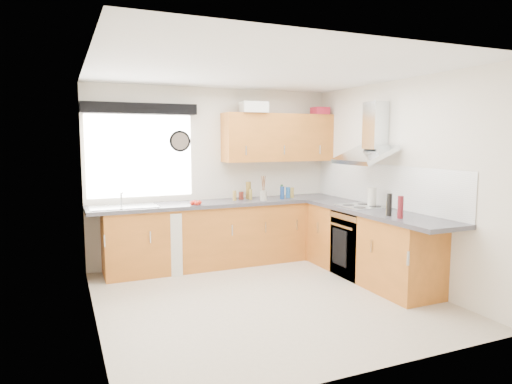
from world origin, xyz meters
name	(u,v)px	position (x,y,z in m)	size (l,w,h in m)	color
ground_plane	(266,298)	(0.00, 0.00, 0.00)	(3.60, 3.60, 0.00)	beige
ceiling	(266,71)	(0.00, 0.00, 2.50)	(3.60, 3.60, 0.02)	white
wall_back	(214,176)	(0.00, 1.80, 1.25)	(3.60, 0.02, 2.50)	silver
wall_front	(368,211)	(0.00, -1.80, 1.25)	(3.60, 0.02, 2.50)	silver
wall_left	(91,196)	(-1.80, 0.00, 1.25)	(0.02, 3.60, 2.50)	silver
wall_right	(397,182)	(1.80, 0.00, 1.25)	(0.02, 3.60, 2.50)	silver
window	(140,156)	(-1.05, 1.79, 1.55)	(1.40, 0.02, 1.10)	beige
window_blind	(140,108)	(-1.05, 1.70, 2.18)	(1.50, 0.18, 0.14)	black
splashback	(381,185)	(1.79, 0.30, 1.18)	(0.01, 3.00, 0.54)	white
base_cab_back	(215,235)	(-0.10, 1.51, 0.43)	(3.00, 0.58, 0.86)	#9F581D
base_cab_corner	(314,227)	(1.50, 1.50, 0.43)	(0.60, 0.60, 0.86)	#9F581D
base_cab_right	(368,245)	(1.51, 0.15, 0.43)	(0.58, 2.10, 0.86)	#9F581D
worktop_back	(221,203)	(0.00, 1.50, 0.89)	(3.60, 0.62, 0.05)	#353439
worktop_right	(376,212)	(1.50, 0.00, 0.89)	(0.62, 2.42, 0.05)	#353439
sink	(123,204)	(-1.33, 1.50, 0.95)	(0.84, 0.46, 0.10)	silver
oven	(361,243)	(1.50, 0.30, 0.42)	(0.56, 0.58, 0.85)	black
hob_plate	(362,206)	(1.50, 0.30, 0.92)	(0.52, 0.52, 0.01)	silver
extractor_hood	(370,140)	(1.60, 0.30, 1.77)	(0.52, 0.78, 0.66)	silver
upper_cabinets	(279,138)	(0.95, 1.62, 1.80)	(1.70, 0.35, 0.70)	#9F581D
washing_machine	(162,241)	(-0.84, 1.52, 0.41)	(0.56, 0.54, 0.82)	beige
wall_clock	(180,141)	(-0.50, 1.78, 1.75)	(0.30, 0.30, 0.04)	black
casserole	(254,107)	(0.50, 1.52, 2.23)	(0.36, 0.26, 0.15)	beige
storage_box	(320,111)	(1.60, 1.53, 2.20)	(0.23, 0.19, 0.11)	#AD1A30
utensil_pot	(263,195)	(0.58, 1.35, 0.98)	(0.10, 0.10, 0.14)	gray
kitchen_roll	(372,197)	(1.62, 0.25, 1.03)	(0.11, 0.11, 0.25)	beige
tomato_cluster	(196,203)	(-0.42, 1.30, 0.94)	(0.13, 0.13, 0.06)	red
jar_0	(282,191)	(0.94, 1.50, 1.01)	(0.04, 0.04, 0.20)	#133515
jar_1	(251,194)	(0.45, 1.49, 0.99)	(0.04, 0.04, 0.15)	olive
jar_2	(241,196)	(0.34, 1.59, 0.97)	(0.07, 0.07, 0.11)	#521911
jar_3	(288,192)	(1.04, 1.48, 0.99)	(0.06, 0.06, 0.16)	#1D518D
jar_4	(235,196)	(0.20, 1.50, 0.98)	(0.05, 0.05, 0.14)	olive
jar_5	(264,196)	(0.61, 1.37, 0.97)	(0.04, 0.04, 0.12)	brown
jar_6	(248,190)	(0.46, 1.61, 1.04)	(0.07, 0.07, 0.25)	brown
jar_7	(282,193)	(0.89, 1.38, 1.00)	(0.06, 0.06, 0.18)	navy
jar_8	(291,193)	(1.10, 1.48, 0.99)	(0.07, 0.07, 0.15)	olive
bottle_0	(400,207)	(1.36, -0.59, 1.03)	(0.06, 0.06, 0.25)	maroon
bottle_1	(389,205)	(1.35, -0.41, 1.04)	(0.06, 0.06, 0.26)	black
bottle_2	(389,209)	(1.35, -0.40, 0.99)	(0.06, 0.06, 0.17)	olive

